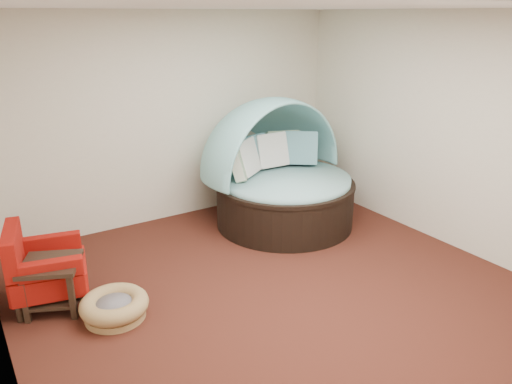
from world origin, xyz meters
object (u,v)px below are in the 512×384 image
red_armchair (42,268)px  side_table (53,279)px  pet_basket (115,307)px  canopy_daybed (280,167)px

red_armchair → side_table: bearing=-61.5°
pet_basket → side_table: side_table is taller
pet_basket → red_armchair: size_ratio=0.90×
side_table → canopy_daybed: bearing=11.2°
red_armchair → side_table: size_ratio=1.20×
canopy_daybed → side_table: bearing=-176.0°
canopy_daybed → red_armchair: bearing=-179.4°
pet_basket → side_table: size_ratio=1.08×
canopy_daybed → red_armchair: size_ratio=2.56×
pet_basket → side_table: 0.68m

